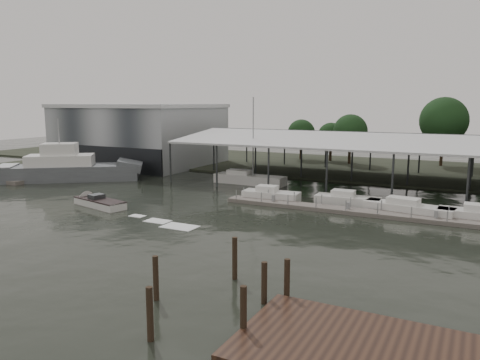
% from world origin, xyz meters
% --- Properties ---
extents(ground, '(200.00, 200.00, 0.00)m').
position_xyz_m(ground, '(0.00, 0.00, 0.00)').
color(ground, black).
rests_on(ground, ground).
extents(land_strip_far, '(140.00, 30.00, 0.30)m').
position_xyz_m(land_strip_far, '(0.00, 42.00, 0.10)').
color(land_strip_far, '#32392A').
rests_on(land_strip_far, ground).
extents(land_strip_west, '(20.00, 40.00, 0.30)m').
position_xyz_m(land_strip_west, '(-40.00, 30.00, 0.10)').
color(land_strip_west, '#32392A').
rests_on(land_strip_west, ground).
extents(storage_warehouse, '(24.50, 20.50, 10.50)m').
position_xyz_m(storage_warehouse, '(-28.00, 29.94, 5.29)').
color(storage_warehouse, '#9BA0A5').
rests_on(storage_warehouse, ground).
extents(covered_boat_shed, '(58.24, 24.00, 6.96)m').
position_xyz_m(covered_boat_shed, '(17.00, 28.00, 6.13)').
color(covered_boat_shed, '#BABDBF').
rests_on(covered_boat_shed, ground).
extents(trawler_dock, '(3.00, 18.00, 0.50)m').
position_xyz_m(trawler_dock, '(-30.00, 14.00, 0.25)').
color(trawler_dock, slate).
rests_on(trawler_dock, ground).
extents(floating_dock, '(28.00, 2.00, 1.40)m').
position_xyz_m(floating_dock, '(15.00, 10.00, 0.20)').
color(floating_dock, slate).
rests_on(floating_dock, ground).
extents(grey_trawler, '(18.37, 15.52, 8.84)m').
position_xyz_m(grey_trawler, '(-25.60, 11.65, 1.58)').
color(grey_trawler, slate).
rests_on(grey_trawler, ground).
extents(white_sailboat, '(9.77, 2.68, 11.65)m').
position_xyz_m(white_sailboat, '(-2.15, 20.44, 0.64)').
color(white_sailboat, silver).
rests_on(white_sailboat, ground).
extents(speedboat_underway, '(18.17, 5.98, 2.00)m').
position_xyz_m(speedboat_underway, '(-10.31, 0.92, 0.39)').
color(speedboat_underway, silver).
rests_on(speedboat_underway, ground).
extents(moored_cruiser_0, '(6.39, 2.63, 1.70)m').
position_xyz_m(moored_cruiser_0, '(4.88, 11.79, 0.61)').
color(moored_cruiser_0, silver).
rests_on(moored_cruiser_0, ground).
extents(moored_cruiser_1, '(6.77, 2.45, 1.70)m').
position_xyz_m(moored_cruiser_1, '(13.10, 13.00, 0.61)').
color(moored_cruiser_1, silver).
rests_on(moored_cruiser_1, ground).
extents(moored_cruiser_2, '(8.60, 3.47, 1.70)m').
position_xyz_m(moored_cruiser_2, '(19.29, 11.82, 0.61)').
color(moored_cruiser_2, silver).
rests_on(moored_cruiser_2, ground).
extents(mooring_pilings, '(6.74, 8.74, 3.25)m').
position_xyz_m(mooring_pilings, '(13.75, -14.51, 0.95)').
color(mooring_pilings, '#35281A').
rests_on(mooring_pilings, ground).
extents(horizon_tree_line, '(64.58, 11.21, 11.69)m').
position_xyz_m(horizon_tree_line, '(24.09, 48.25, 6.13)').
color(horizon_tree_line, black).
rests_on(horizon_tree_line, ground).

